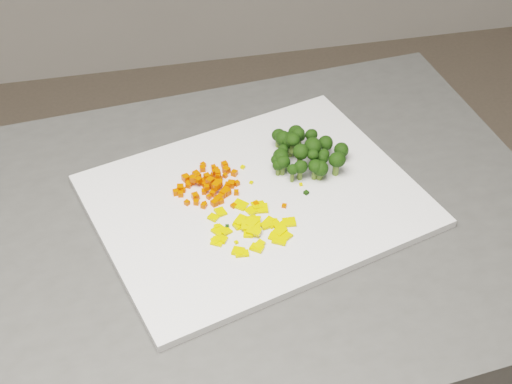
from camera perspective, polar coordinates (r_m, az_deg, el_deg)
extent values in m
cube|color=white|center=(0.96, 0.00, -0.69)|extent=(0.49, 0.43, 0.01)
cube|color=#EC3C02|center=(0.96, -2.58, -0.09)|extent=(0.01, 0.01, 0.01)
cube|color=#EC3C02|center=(0.98, -3.00, 1.07)|extent=(0.01, 0.01, 0.01)
cube|color=#EC3C02|center=(0.95, -2.88, -0.42)|extent=(0.01, 0.01, 0.01)
cube|color=#EC3C02|center=(0.98, -5.42, 0.69)|extent=(0.01, 0.01, 0.01)
cube|color=#EC3C02|center=(0.95, -4.21, -1.09)|extent=(0.01, 0.01, 0.01)
cube|color=#EC3C02|center=(0.98, -3.08, 1.52)|extent=(0.01, 0.01, 0.01)
cube|color=#EC3C02|center=(0.99, -4.82, 1.42)|extent=(0.01, 0.01, 0.01)
cube|color=#EC3C02|center=(0.96, -3.47, -0.10)|extent=(0.01, 0.01, 0.01)
cube|color=#EC3C02|center=(0.98, -3.05, 1.32)|extent=(0.01, 0.01, 0.01)
cube|color=#EC3C02|center=(0.98, -4.17, 0.66)|extent=(0.01, 0.01, 0.01)
cube|color=#EC3C02|center=(0.97, -4.63, 0.96)|extent=(0.01, 0.01, 0.01)
cube|color=#EC3C02|center=(0.98, -5.41, 0.55)|extent=(0.01, 0.01, 0.01)
cube|color=#EC3C02|center=(0.98, -1.54, 0.71)|extent=(0.01, 0.01, 0.01)
cube|color=#EC3C02|center=(1.01, -4.26, 2.18)|extent=(0.01, 0.01, 0.01)
cube|color=#EC3C02|center=(0.99, -5.69, 1.15)|extent=(0.01, 0.01, 0.01)
cube|color=#EC3C02|center=(0.99, -3.50, 1.35)|extent=(0.01, 0.01, 0.01)
cube|color=#EC3C02|center=(0.98, -3.95, 1.26)|extent=(0.01, 0.01, 0.01)
cube|color=#EC3C02|center=(0.98, -3.80, 0.96)|extent=(0.01, 0.01, 0.01)
cube|color=#EC3C02|center=(0.96, -1.58, -0.04)|extent=(0.01, 0.01, 0.01)
cube|color=#EC3C02|center=(1.00, -3.17, 1.81)|extent=(0.01, 0.01, 0.01)
cube|color=#EC3C02|center=(0.99, -2.48, 1.32)|extent=(0.01, 0.01, 0.01)
cube|color=#EC3C02|center=(0.99, -4.69, 1.31)|extent=(0.01, 0.01, 0.01)
cube|color=#EC3C02|center=(0.97, -2.91, 0.75)|extent=(0.01, 0.01, 0.01)
cube|color=#EC3C02|center=(1.01, -2.53, 2.19)|extent=(0.01, 0.01, 0.01)
cube|color=#EC3C02|center=(0.97, -4.18, 0.00)|extent=(0.01, 0.01, 0.01)
cube|color=#EC3C02|center=(0.97, -3.95, 0.46)|extent=(0.01, 0.01, 0.01)
cube|color=#EC3C02|center=(0.96, -2.34, 0.00)|extent=(0.01, 0.01, 0.01)
cube|color=#EC3C02|center=(0.95, -2.85, -0.72)|extent=(0.01, 0.01, 0.01)
cube|color=#EC3C02|center=(0.95, -3.11, -0.64)|extent=(0.01, 0.01, 0.01)
cube|color=#EC3C02|center=(0.97, -3.69, 0.88)|extent=(0.01, 0.01, 0.01)
cube|color=#EC3C02|center=(0.96, -3.79, -0.39)|extent=(0.01, 0.01, 0.01)
cube|color=#EC3C02|center=(1.00, -2.52, 2.03)|extent=(0.01, 0.01, 0.01)
cube|color=#EC3C02|center=(0.95, -5.54, -0.85)|extent=(0.01, 0.01, 0.01)
cube|color=#EC3C02|center=(0.97, -2.45, 0.24)|extent=(0.01, 0.01, 0.01)
cube|color=#EC3C02|center=(0.96, -2.65, -0.20)|extent=(0.01, 0.01, 0.01)
cube|color=#EC3C02|center=(0.98, -5.05, 0.82)|extent=(0.01, 0.01, 0.01)
cube|color=#EC3C02|center=(0.96, -4.72, -0.41)|extent=(0.01, 0.01, 0.01)
cube|color=#EC3C02|center=(0.99, -5.61, 1.11)|extent=(0.01, 0.01, 0.01)
cube|color=#EC3C02|center=(0.98, -4.31, 0.84)|extent=(0.01, 0.01, 0.01)
cube|color=#EC3C02|center=(1.00, -3.41, 1.98)|extent=(0.01, 0.01, 0.01)
cube|color=#EC3C02|center=(0.99, -1.75, 1.52)|extent=(0.01, 0.01, 0.01)
cube|color=#EC3C02|center=(0.95, -4.12, -0.96)|extent=(0.01, 0.01, 0.01)
cube|color=#EC3C02|center=(0.98, -3.37, 1.62)|extent=(0.01, 0.01, 0.01)
cube|color=#EC3C02|center=(0.97, -4.17, 0.08)|extent=(0.01, 0.01, 0.01)
cube|color=#EC3C02|center=(0.98, -5.06, 0.91)|extent=(0.01, 0.01, 0.01)
cube|color=#EC3C02|center=(0.97, -6.07, 0.32)|extent=(0.01, 0.01, 0.01)
cube|color=#EC3C02|center=(0.96, -3.21, 0.49)|extent=(0.01, 0.01, 0.01)
cube|color=#EC3C02|center=(0.96, -3.97, 0.36)|extent=(0.01, 0.01, 0.01)
cube|color=#EC3C02|center=(0.96, -4.80, -0.36)|extent=(0.01, 0.01, 0.01)
cube|color=#EC3C02|center=(0.97, -2.00, 0.64)|extent=(0.01, 0.01, 0.01)
cube|color=#EC3C02|center=(0.98, -3.33, 0.74)|extent=(0.01, 0.01, 0.01)
cube|color=#EC3C02|center=(1.00, -4.30, 1.87)|extent=(0.01, 0.01, 0.01)
cube|color=#EC3C02|center=(0.97, -5.06, 1.07)|extent=(0.01, 0.01, 0.01)
cube|color=#EC3C02|center=(0.96, -6.04, -0.17)|extent=(0.01, 0.01, 0.01)
cube|color=#EC3C02|center=(0.99, -5.16, 1.08)|extent=(0.01, 0.01, 0.01)
cube|color=#EC3C02|center=(0.95, -3.34, -0.88)|extent=(0.01, 0.01, 0.01)
cube|color=#EC3C02|center=(0.97, -5.83, 0.16)|extent=(0.01, 0.01, 0.01)
cube|color=#EC3C02|center=(1.00, -2.38, 1.75)|extent=(0.01, 0.01, 0.01)
cube|color=#EC3C02|center=(0.97, -6.43, -0.03)|extent=(0.01, 0.01, 0.01)
cube|color=#EC3C02|center=(0.95, -4.79, -0.82)|extent=(0.01, 0.01, 0.01)
cube|color=#EC3C02|center=(0.96, -4.89, -0.34)|extent=(0.01, 0.01, 0.01)
cube|color=#EC3C02|center=(0.97, -2.26, 0.54)|extent=(0.01, 0.01, 0.01)
cube|color=yellow|center=(0.91, -0.80, -2.67)|extent=(0.02, 0.02, 0.01)
cube|color=yellow|center=(0.92, 0.89, -2.66)|extent=(0.02, 0.02, 0.01)
cube|color=yellow|center=(0.90, -2.73, -3.81)|extent=(0.02, 0.02, 0.01)
cube|color=yellow|center=(0.90, -3.12, -4.00)|extent=(0.02, 0.02, 0.01)
cube|color=yellow|center=(0.91, -0.44, -3.15)|extent=(0.02, 0.02, 0.00)
cube|color=yellow|center=(0.91, 1.93, -3.13)|extent=(0.02, 0.02, 0.01)
cube|color=yellow|center=(0.92, -1.28, -2.23)|extent=(0.02, 0.02, 0.01)
cube|color=yellow|center=(0.91, -2.98, -3.06)|extent=(0.02, 0.02, 0.00)
cube|color=yellow|center=(0.94, 0.42, -1.33)|extent=(0.02, 0.02, 0.01)
cube|color=yellow|center=(0.91, -0.34, -2.48)|extent=(0.02, 0.02, 0.01)
cube|color=yellow|center=(0.91, 2.40, -3.53)|extent=(0.02, 0.02, 0.01)
cube|color=yellow|center=(0.94, -2.86, -1.59)|extent=(0.02, 0.02, 0.01)
cube|color=yellow|center=(0.92, 2.17, -2.66)|extent=(0.02, 0.02, 0.00)
cube|color=yellow|center=(0.90, -0.15, -3.13)|extent=(0.02, 0.02, 0.01)
cube|color=yellow|center=(0.90, -3.21, -3.88)|extent=(0.01, 0.02, 0.01)
cube|color=yellow|center=(0.92, -1.49, -2.72)|extent=(0.01, 0.01, 0.01)
cube|color=yellow|center=(0.92, 1.70, -2.69)|extent=(0.01, 0.01, 0.01)
cube|color=yellow|center=(0.91, -2.47, -3.13)|extent=(0.02, 0.02, 0.01)
cube|color=yellow|center=(0.92, 0.04, -2.33)|extent=(0.01, 0.02, 0.00)
cube|color=yellow|center=(0.95, -1.27, -1.03)|extent=(0.02, 0.02, 0.01)
cube|color=yellow|center=(0.94, -0.42, -1.52)|extent=(0.02, 0.02, 0.01)
cube|color=yellow|center=(0.93, -3.43, -2.04)|extent=(0.02, 0.02, 0.01)
cube|color=yellow|center=(0.94, 0.20, -1.08)|extent=(0.02, 0.02, 0.01)
cube|color=yellow|center=(0.92, 1.29, -2.53)|extent=(0.02, 0.02, 0.00)
cube|color=yellow|center=(0.91, -0.61, -3.30)|extent=(0.02, 0.02, 0.01)
cube|color=yellow|center=(0.92, -1.12, -2.72)|extent=(0.02, 0.01, 0.00)
cube|color=yellow|center=(0.89, 0.08, -4.49)|extent=(0.02, 0.02, 0.01)
cube|color=yellow|center=(0.92, -0.46, -2.25)|extent=(0.02, 0.01, 0.01)
cube|color=yellow|center=(0.90, 1.47, -3.60)|extent=(0.02, 0.02, 0.00)
cube|color=yellow|center=(0.88, -1.13, -4.95)|extent=(0.02, 0.01, 0.00)
cube|color=yellow|center=(0.89, 0.26, -4.25)|extent=(0.02, 0.02, 0.01)
cube|color=yellow|center=(0.89, -1.43, -4.75)|extent=(0.02, 0.02, 0.01)
cube|color=yellow|center=(0.92, 0.98, -2.37)|extent=(0.02, 0.02, 0.01)
cube|color=yellow|center=(0.92, 2.67, -2.42)|extent=(0.02, 0.02, 0.01)
cube|color=yellow|center=(0.91, -0.05, -2.79)|extent=(0.02, 0.02, 0.00)
cube|color=yellow|center=(0.90, 1.89, -3.91)|extent=(0.02, 0.02, 0.00)
cube|color=yellow|center=(0.95, 0.08, -0.95)|extent=(0.01, 0.02, 0.01)
cube|color=yellow|center=(0.92, -0.50, -2.81)|extent=(0.02, 0.02, 0.00)
cube|color=#EC3C02|center=(0.94, 2.27, -1.10)|extent=(0.01, 0.01, 0.00)
cube|color=black|center=(0.92, -2.32, -2.76)|extent=(0.01, 0.01, 0.00)
cube|color=yellow|center=(0.94, -1.75, -1.17)|extent=(0.01, 0.01, 0.00)
cube|color=yellow|center=(0.90, -1.59, -4.05)|extent=(0.01, 0.01, 0.00)
cube|color=yellow|center=(0.93, 1.59, -2.25)|extent=(0.01, 0.01, 0.00)
cube|color=yellow|center=(1.00, -1.07, 2.00)|extent=(0.01, 0.01, 0.00)
cube|color=yellow|center=(0.98, -0.38, 0.76)|extent=(0.01, 0.01, 0.00)
cube|color=black|center=(0.97, 4.04, -0.05)|extent=(0.01, 0.01, 0.00)
cube|color=#EC3C02|center=(0.95, -0.01, -0.96)|extent=(0.01, 0.01, 0.00)
cube|color=#EC3C02|center=(0.94, -1.81, -1.10)|extent=(0.01, 0.01, 0.00)
cube|color=#EC3C02|center=(0.96, -2.65, -0.15)|extent=(0.01, 0.01, 0.00)
cube|color=yellow|center=(0.92, -3.17, -2.78)|extent=(0.01, 0.01, 0.00)
cube|color=yellow|center=(0.98, 3.61, 0.61)|extent=(0.00, 0.00, 0.00)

